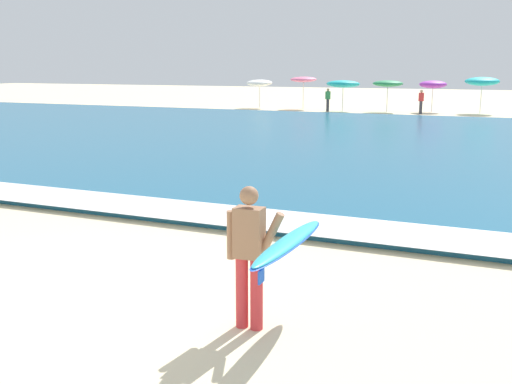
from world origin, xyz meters
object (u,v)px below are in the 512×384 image
object	(u,v)px
beach_umbrella_4	(433,84)
beach_umbrella_5	(482,81)
surfer_with_board	(266,248)
beach_umbrella_1	(303,79)
beach_umbrella_2	(343,84)
beach_umbrella_0	(259,83)
beachgoer_near_row_mid	(328,99)
beachgoer_near_row_left	(421,101)
beach_umbrella_3	(388,84)

from	to	relation	value
beach_umbrella_4	beach_umbrella_5	xyz separation A→B (m)	(3.12, 0.01, 0.23)
surfer_with_board	beach_umbrella_4	distance (m)	36.81
beach_umbrella_1	beach_umbrella_2	world-z (taller)	beach_umbrella_1
beach_umbrella_0	beachgoer_near_row_mid	distance (m)	6.09
beach_umbrella_5	beachgoer_near_row_left	size ratio (longest dim) A/B	1.52
beach_umbrella_4	beachgoer_near_row_mid	bearing A→B (deg)	-159.79
surfer_with_board	beachgoer_near_row_left	bearing A→B (deg)	95.61
beach_umbrella_3	beachgoer_near_row_mid	world-z (taller)	beach_umbrella_3
beach_umbrella_5	beachgoer_near_row_left	bearing A→B (deg)	-148.10
beach_umbrella_1	beach_umbrella_4	world-z (taller)	beach_umbrella_1
beach_umbrella_5	surfer_with_board	bearing A→B (deg)	-90.22
surfer_with_board	beach_umbrella_3	xyz separation A→B (m)	(-5.80, 35.50, 0.89)
beach_umbrella_4	beachgoer_near_row_mid	world-z (taller)	beach_umbrella_4
beachgoer_near_row_left	beach_umbrella_1	bearing A→B (deg)	169.05
surfer_with_board	beach_umbrella_3	size ratio (longest dim) A/B	1.10
beach_umbrella_5	beachgoer_near_row_left	xyz separation A→B (m)	(-3.53, -2.20, -1.24)
beach_umbrella_0	beachgoer_near_row_left	bearing A→B (deg)	-6.28
surfer_with_board	beach_umbrella_1	distance (m)	38.15
beachgoer_near_row_mid	beach_umbrella_1	bearing A→B (deg)	141.77
beach_umbrella_4	beach_umbrella_5	world-z (taller)	beach_umbrella_5
beach_umbrella_0	beachgoer_near_row_left	world-z (taller)	beach_umbrella_0
beach_umbrella_0	beach_umbrella_5	world-z (taller)	beach_umbrella_5
surfer_with_board	beach_umbrella_2	world-z (taller)	beach_umbrella_2
beach_umbrella_3	beachgoer_near_row_left	distance (m)	2.83
beach_umbrella_3	beach_umbrella_5	xyz separation A→B (m)	(5.94, 1.19, 0.18)
surfer_with_board	beachgoer_near_row_mid	xyz separation A→B (m)	(-9.62, 34.23, -0.18)
surfer_with_board	beach_umbrella_1	bearing A→B (deg)	108.47
surfer_with_board	beachgoer_near_row_mid	bearing A→B (deg)	105.70
beach_umbrella_0	beach_umbrella_1	world-z (taller)	beach_umbrella_1
beachgoer_near_row_mid	beach_umbrella_4	bearing A→B (deg)	20.21
surfer_with_board	beach_umbrella_3	world-z (taller)	beach_umbrella_3
beach_umbrella_2	beach_umbrella_4	xyz separation A→B (m)	(5.75, 1.85, -0.01)
beach_umbrella_3	beachgoer_near_row_mid	size ratio (longest dim) A/B	1.36
surfer_with_board	beach_umbrella_1	size ratio (longest dim) A/B	1.01
surfer_with_board	beach_umbrella_3	distance (m)	35.98
beach_umbrella_5	beachgoer_near_row_mid	distance (m)	10.14
beach_umbrella_3	beachgoer_near_row_mid	xyz separation A→B (m)	(-3.82, -1.27, -1.07)
beach_umbrella_1	beachgoer_near_row_mid	world-z (taller)	beach_umbrella_1
beach_umbrella_2	beach_umbrella_5	size ratio (longest dim) A/B	0.96
beach_umbrella_0	beach_umbrella_5	xyz separation A→B (m)	(15.56, 0.87, 0.25)
beach_umbrella_2	beach_umbrella_4	world-z (taller)	beach_umbrella_2
surfer_with_board	beachgoer_near_row_left	xyz separation A→B (m)	(-3.39, 34.49, -0.18)
beach_umbrella_3	beach_umbrella_5	bearing A→B (deg)	11.28
beachgoer_near_row_mid	beachgoer_near_row_left	bearing A→B (deg)	2.35
beach_umbrella_1	beachgoer_near_row_left	world-z (taller)	beach_umbrella_1
surfer_with_board	beach_umbrella_0	bearing A→B (deg)	113.30
beach_umbrella_1	beach_umbrella_5	xyz separation A→B (m)	(12.22, 0.52, -0.03)
beachgoer_near_row_left	surfer_with_board	bearing A→B (deg)	-84.39
beach_umbrella_3	beach_umbrella_4	size ratio (longest dim) A/B	1.01
beach_umbrella_2	beach_umbrella_4	size ratio (longest dim) A/B	1.09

